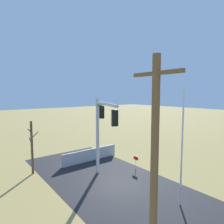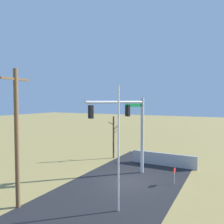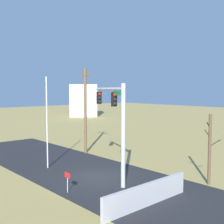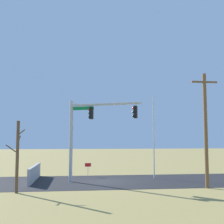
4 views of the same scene
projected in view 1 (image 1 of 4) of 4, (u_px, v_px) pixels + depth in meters
ground_plane at (116, 185)px, 14.52m from camera, size 160.00×160.00×0.00m
road_surface at (158, 210)px, 11.40m from camera, size 28.00×8.00×0.01m
sidewalk_corner at (92, 169)px, 17.57m from camera, size 6.00×6.00×0.01m
retaining_fence at (91, 155)px, 19.74m from camera, size 0.20×6.28×1.22m
signal_mast at (101, 124)px, 14.91m from camera, size 5.54×2.52×6.54m
flagpole at (182, 149)px, 11.56m from camera, size 0.10×0.10×7.15m
utility_pole at (154, 175)px, 6.30m from camera, size 1.90×0.26×8.14m
bare_tree at (32, 147)px, 16.38m from camera, size 1.27×1.02×4.59m
open_sign at (136, 160)px, 17.45m from camera, size 0.56×0.04×1.22m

